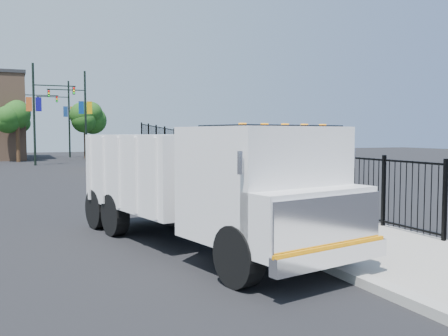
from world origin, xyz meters
name	(u,v)px	position (x,y,z in m)	size (l,w,h in m)	color
ground	(263,242)	(0.00, 0.00, 0.00)	(120.00, 120.00, 0.00)	black
sidewalk	(387,250)	(1.93, -2.00, 0.06)	(3.55, 12.00, 0.12)	#9E998E
curb	(310,258)	(0.00, -2.00, 0.08)	(0.30, 12.00, 0.16)	#ADAAA3
ramp	(161,180)	(2.12, 16.00, 0.00)	(3.95, 24.00, 1.70)	#9E998E
iron_fence	(212,167)	(3.55, 12.00, 0.90)	(0.10, 28.00, 1.80)	black
truck	(204,179)	(-1.47, -0.03, 1.52)	(4.09, 8.25, 2.71)	black
worker	(337,208)	(0.51, -2.15, 1.05)	(0.68, 0.45, 1.87)	maroon
light_pole_0	(38,110)	(-3.29, 31.68, 4.36)	(3.77, 0.22, 8.00)	black
light_pole_1	(82,112)	(0.51, 35.31, 4.36)	(3.78, 0.22, 8.00)	black
light_pole_2	(28,115)	(-3.68, 42.81, 4.36)	(3.77, 0.22, 8.00)	black
light_pole_3	(66,116)	(0.09, 44.61, 4.36)	(3.78, 0.22, 8.00)	black
tree_0	(17,117)	(-4.74, 37.30, 3.94)	(2.54, 2.54, 5.27)	#382314
tree_1	(85,119)	(1.59, 41.26, 3.94)	(2.56, 2.56, 5.28)	#382314
tree_2	(17,121)	(-4.64, 49.60, 3.93)	(2.41, 2.41, 5.21)	#382314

